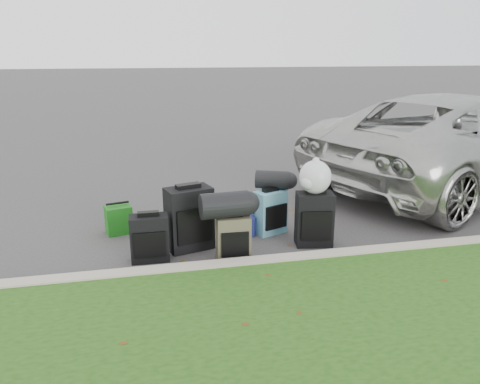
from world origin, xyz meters
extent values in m
plane|color=#383535|center=(0.00, 0.00, 0.00)|extent=(120.00, 120.00, 0.00)
cube|color=#9E937F|center=(0.00, -1.00, 0.07)|extent=(120.00, 0.18, 0.15)
imported|color=#B7B7B2|center=(4.13, 1.56, 0.81)|extent=(6.41, 4.67, 1.62)
cube|color=black|center=(-1.29, -0.45, 0.27)|extent=(0.44, 0.24, 0.54)
cube|color=black|center=(-0.81, -0.21, 0.38)|extent=(0.60, 0.45, 0.77)
cube|color=#3D3B29|center=(-0.36, -0.62, 0.26)|extent=(0.39, 0.25, 0.52)
cube|color=teal|center=(0.28, 0.08, 0.29)|extent=(0.46, 0.37, 0.57)
cube|color=black|center=(0.70, -0.42, 0.33)|extent=(0.48, 0.33, 0.67)
cube|color=#196717|center=(-1.67, 0.50, 0.18)|extent=(0.38, 0.33, 0.37)
cube|color=navy|center=(-0.04, 0.09, 0.13)|extent=(0.29, 0.26, 0.26)
cylinder|color=black|center=(-0.46, -0.63, 0.67)|extent=(0.56, 0.33, 0.29)
cylinder|color=black|center=(0.33, 0.18, 0.70)|extent=(0.49, 0.39, 0.24)
sphere|color=silver|center=(0.70, -0.39, 0.86)|extent=(0.39, 0.39, 0.39)
camera|label=1|loc=(-1.33, -5.50, 2.33)|focal=35.00mm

